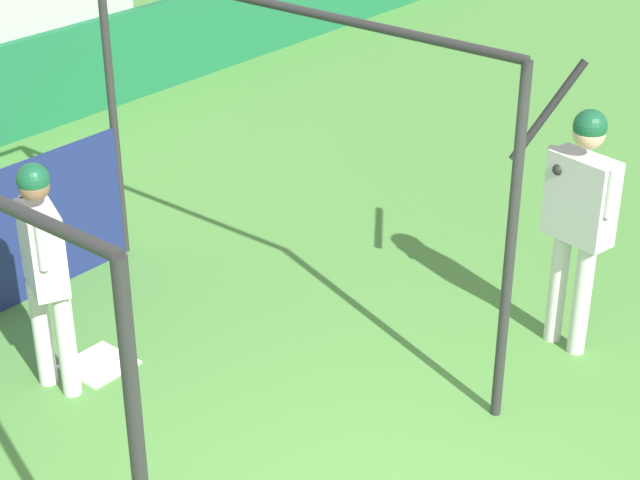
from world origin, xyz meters
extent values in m
cube|color=#195B33|center=(3.03, 7.39, 1.11)|extent=(0.45, 0.40, 0.10)
cube|color=#195B33|center=(3.58, 7.39, 1.11)|extent=(0.45, 0.40, 0.10)
cylinder|color=#282828|center=(1.47, 0.25, 1.24)|extent=(0.07, 0.07, 2.49)
cylinder|color=#282828|center=(1.47, 4.01, 1.24)|extent=(0.07, 0.07, 2.49)
cylinder|color=#282828|center=(1.47, 2.13, 2.49)|extent=(0.06, 3.76, 0.06)
cube|color=white|center=(0.14, 2.79, 0.01)|extent=(0.44, 0.44, 0.02)
cylinder|color=silver|center=(-0.20, 2.67, 0.41)|extent=(0.17, 0.17, 0.82)
cylinder|color=silver|center=(-0.22, 2.91, 0.41)|extent=(0.17, 0.17, 0.82)
cube|color=#B7B7B7|center=(-0.21, 2.79, 1.11)|extent=(0.39, 0.50, 0.58)
sphere|color=brown|center=(-0.21, 2.79, 1.56)|extent=(0.20, 0.20, 0.20)
sphere|color=#144C2D|center=(-0.21, 2.79, 1.61)|extent=(0.21, 0.21, 0.21)
cylinder|color=#B7B7B7|center=(-0.34, 2.59, 1.24)|extent=(0.09, 0.09, 0.32)
cylinder|color=#B7B7B7|center=(-0.14, 3.02, 1.24)|extent=(0.09, 0.09, 0.32)
sphere|color=brown|center=(-0.08, 2.95, 1.35)|extent=(0.08, 0.08, 0.08)
cylinder|color=silver|center=(2.52, 0.19, 0.45)|extent=(0.15, 0.15, 0.90)
cylinder|color=silver|center=(2.57, 0.41, 0.45)|extent=(0.15, 0.15, 0.90)
cube|color=#B7B7B7|center=(2.55, 0.30, 1.21)|extent=(0.31, 0.53, 0.63)
sphere|color=tan|center=(2.55, 0.30, 1.70)|extent=(0.22, 0.22, 0.22)
sphere|color=#144C2D|center=(2.55, 0.30, 1.75)|extent=(0.24, 0.24, 0.24)
cylinder|color=#B7B7B7|center=(2.45, 0.05, 1.36)|extent=(0.08, 0.08, 0.35)
cylinder|color=#B7B7B7|center=(2.56, 0.56, 1.36)|extent=(0.08, 0.08, 0.35)
cylinder|color=black|center=(2.62, 0.66, 1.76)|extent=(0.46, 0.37, 0.73)
sphere|color=black|center=(2.48, 0.47, 1.41)|extent=(0.08, 0.08, 0.08)
camera|label=1|loc=(-3.87, -2.59, 4.38)|focal=60.00mm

